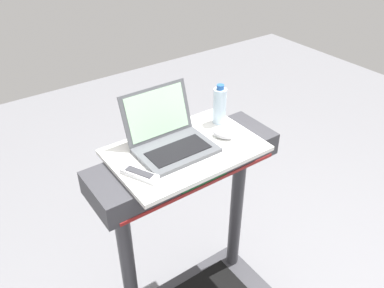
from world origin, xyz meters
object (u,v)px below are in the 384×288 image
object	(u,v)px
laptop	(170,138)
computer_mouse	(223,134)
water_bottle	(220,105)
tv_remote	(140,174)

from	to	relation	value
laptop	computer_mouse	distance (m)	0.25
water_bottle	computer_mouse	bearing A→B (deg)	-121.20
laptop	computer_mouse	xyz separation A→B (m)	(0.24, -0.07, -0.03)
laptop	water_bottle	world-z (taller)	laptop
tv_remote	computer_mouse	bearing A→B (deg)	3.98
laptop	tv_remote	bearing A→B (deg)	-151.57
water_bottle	tv_remote	distance (m)	0.55
laptop	tv_remote	distance (m)	0.24
laptop	water_bottle	xyz separation A→B (m)	(0.31, 0.04, 0.04)
water_bottle	tv_remote	xyz separation A→B (m)	(-0.52, -0.15, -0.08)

